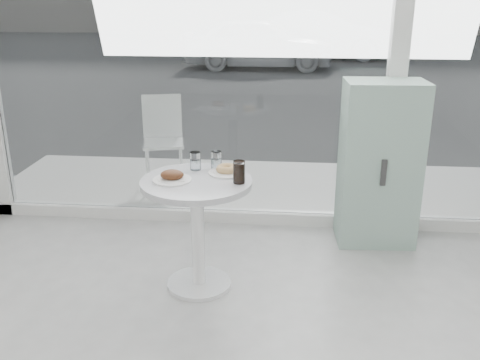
# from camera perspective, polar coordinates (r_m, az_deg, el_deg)

# --- Properties ---
(storefront) EXTENTS (5.00, 0.14, 3.00)m
(storefront) POSITION_cam_1_polar(r_m,az_deg,el_deg) (4.28, 5.54, 16.81)
(storefront) COLOR white
(storefront) RESTS_ON ground
(main_table) EXTENTS (0.72, 0.72, 0.77)m
(main_table) POSITION_cam_1_polar(r_m,az_deg,el_deg) (3.51, -4.59, -3.36)
(main_table) COLOR white
(main_table) RESTS_ON ground
(patio_deck) EXTENTS (5.60, 1.60, 0.05)m
(patio_deck) POSITION_cam_1_polar(r_m,az_deg,el_deg) (5.42, 4.20, -0.84)
(patio_deck) COLOR silver
(patio_deck) RESTS_ON ground
(street) EXTENTS (40.00, 24.00, 0.00)m
(street) POSITION_cam_1_polar(r_m,az_deg,el_deg) (17.38, 5.24, 13.25)
(street) COLOR #373737
(street) RESTS_ON ground
(mint_cabinet) EXTENTS (0.61, 0.43, 1.29)m
(mint_cabinet) POSITION_cam_1_polar(r_m,az_deg,el_deg) (4.27, 14.64, 1.65)
(mint_cabinet) COLOR #86AB9A
(mint_cabinet) RESTS_ON ground
(patio_chair) EXTENTS (0.47, 0.47, 0.90)m
(patio_chair) POSITION_cam_1_polar(r_m,az_deg,el_deg) (5.36, -8.20, 4.77)
(patio_chair) COLOR white
(patio_chair) RESTS_ON patio_deck
(car_white) EXTENTS (3.78, 1.57, 1.28)m
(car_white) POSITION_cam_1_polar(r_m,az_deg,el_deg) (13.95, 2.05, 14.40)
(car_white) COLOR silver
(car_white) RESTS_ON street
(car_silver) EXTENTS (4.18, 1.60, 1.36)m
(car_silver) POSITION_cam_1_polar(r_m,az_deg,el_deg) (16.09, 8.49, 15.05)
(car_silver) COLOR #A0A3A8
(car_silver) RESTS_ON street
(plate_fritter) EXTENTS (0.25, 0.25, 0.07)m
(plate_fritter) POSITION_cam_1_polar(r_m,az_deg,el_deg) (3.42, -7.20, 0.36)
(plate_fritter) COLOR white
(plate_fritter) RESTS_ON main_table
(plate_donut) EXTENTS (0.25, 0.25, 0.06)m
(plate_donut) POSITION_cam_1_polar(r_m,az_deg,el_deg) (3.53, -1.41, 1.04)
(plate_donut) COLOR white
(plate_donut) RESTS_ON main_table
(water_tumbler_a) EXTENTS (0.07, 0.07, 0.12)m
(water_tumbler_a) POSITION_cam_1_polar(r_m,az_deg,el_deg) (3.61, -4.78, 1.94)
(water_tumbler_a) COLOR white
(water_tumbler_a) RESTS_ON main_table
(water_tumbler_b) EXTENTS (0.07, 0.07, 0.12)m
(water_tumbler_b) POSITION_cam_1_polar(r_m,az_deg,el_deg) (3.63, -2.54, 2.06)
(water_tumbler_b) COLOR white
(water_tumbler_b) RESTS_ON main_table
(cola_glass) EXTENTS (0.08, 0.08, 0.14)m
(cola_glass) POSITION_cam_1_polar(r_m,az_deg,el_deg) (3.34, -0.10, 0.80)
(cola_glass) COLOR white
(cola_glass) RESTS_ON main_table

